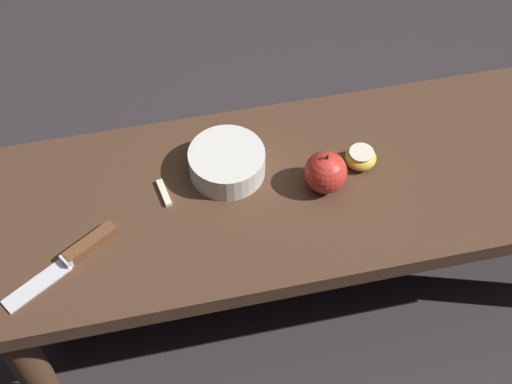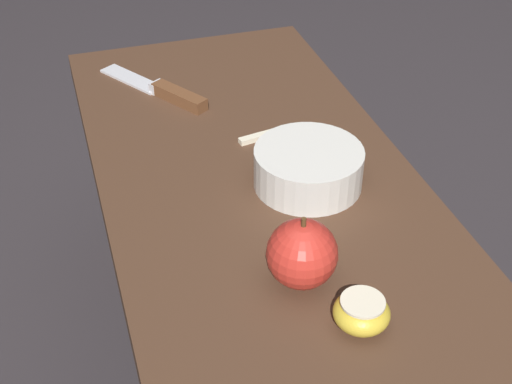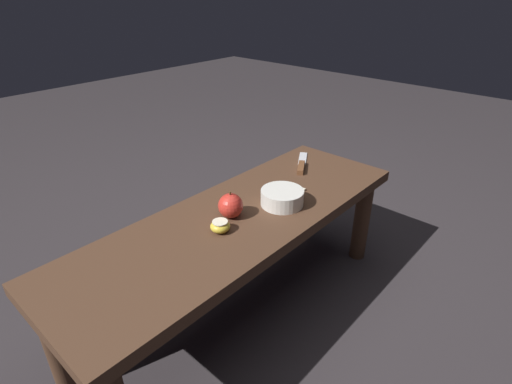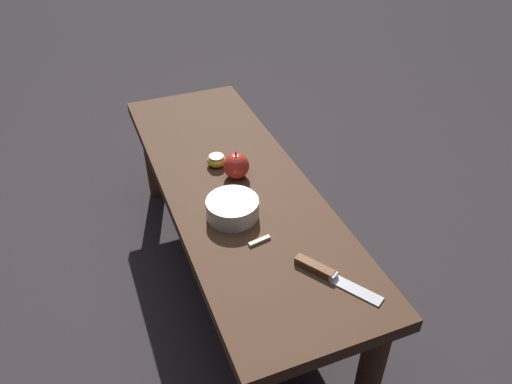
# 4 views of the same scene
# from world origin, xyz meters

# --- Properties ---
(ground_plane) EXTENTS (8.00, 8.00, 0.00)m
(ground_plane) POSITION_xyz_m (0.00, 0.00, 0.00)
(ground_plane) COLOR #2D282B
(wooden_bench) EXTENTS (1.30, 0.43, 0.42)m
(wooden_bench) POSITION_xyz_m (0.00, 0.00, 0.35)
(wooden_bench) COLOR #472D1E
(wooden_bench) RESTS_ON ground_plane
(knife) EXTENTS (0.21, 0.15, 0.02)m
(knife) POSITION_xyz_m (-0.45, -0.08, 0.42)
(knife) COLOR silver
(knife) RESTS_ON wooden_bench
(apple_whole) EXTENTS (0.08, 0.08, 0.09)m
(apple_whole) POSITION_xyz_m (0.03, -0.01, 0.46)
(apple_whole) COLOR red
(apple_whole) RESTS_ON wooden_bench
(apple_cut) EXTENTS (0.06, 0.06, 0.04)m
(apple_cut) POSITION_xyz_m (0.11, 0.02, 0.43)
(apple_cut) COLOR gold
(apple_cut) RESTS_ON wooden_bench
(apple_slice_near_knife) EXTENTS (0.02, 0.06, 0.01)m
(apple_slice_near_knife) POSITION_xyz_m (-0.28, 0.03, 0.42)
(apple_slice_near_knife) COLOR beige
(apple_slice_near_knife) RESTS_ON wooden_bench
(bowl) EXTENTS (0.15, 0.15, 0.05)m
(bowl) POSITION_xyz_m (-0.15, 0.06, 0.44)
(bowl) COLOR silver
(bowl) RESTS_ON wooden_bench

